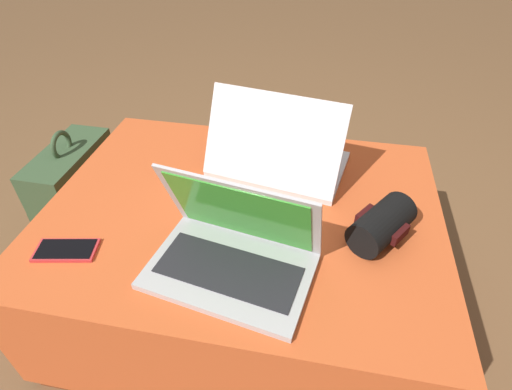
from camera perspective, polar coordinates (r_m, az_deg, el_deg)
The scene contains 7 objects.
ground_plane at distance 1.36m, azimuth -1.53°, elevation -14.76°, with size 14.00×14.00×0.00m, color brown.
ottoman at distance 1.20m, azimuth -1.70°, elevation -9.00°, with size 1.03×0.79×0.41m.
laptop_near at distance 0.88m, azimuth -3.23°, elevation -7.92°, with size 0.39×0.29×0.23m.
laptop_far at distance 1.15m, azimuth 3.03°, elevation 5.56°, with size 0.41×0.32×0.24m.
cell_phone at distance 1.04m, azimuth -25.50°, elevation -7.10°, with size 0.15×0.10×0.01m.
backpack at distance 1.57m, azimuth -24.06°, elevation -0.34°, with size 0.19×0.34×0.46m.
wrist_brace at distance 0.99m, azimuth 17.51°, elevation -4.01°, with size 0.17×0.19×0.09m.
Camera 1 is at (0.18, -0.77, 1.10)m, focal length 28.00 mm.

